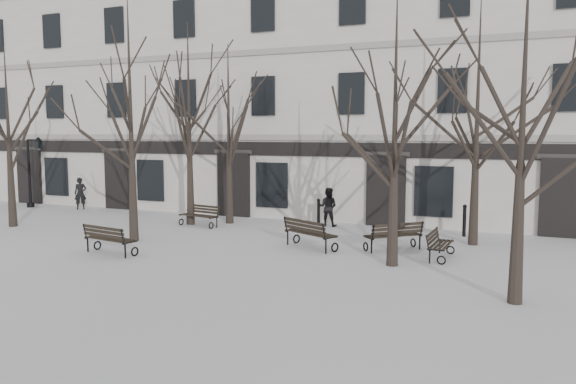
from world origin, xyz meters
The scene contains 19 objects.
ground centered at (0.00, 0.00, 0.00)m, with size 100.00×100.00×0.00m, color silver.
building centered at (0.00, 12.96, 5.52)m, with size 40.40×10.20×11.40m.
tree_0 centered at (-10.48, 1.96, 4.52)m, with size 5.06×5.06×7.23m.
tree_1 centered at (-3.97, 1.38, 5.20)m, with size 5.82×5.82×8.32m.
tree_2 centered at (5.25, 1.21, 4.78)m, with size 5.35×5.35×7.65m.
tree_3 centered at (8.56, -1.27, 4.66)m, with size 5.22×5.22×7.46m.
tree_4 centered at (-4.07, 5.22, 5.15)m, with size 5.77×5.77×8.24m.
tree_5 centered at (-2.73, 6.11, 4.64)m, with size 5.20×5.20×7.43m.
tree_6 centered at (7.13, 5.29, 5.09)m, with size 5.70×5.70×8.14m.
bench_1 centered at (-3.26, -0.75, 0.51)m, with size 1.94×0.98×0.94m.
bench_2 centered at (2.21, 2.50, 0.54)m, with size 2.05×1.52×1.00m.
bench_3 centered at (-3.48, 4.95, 0.47)m, with size 1.80×0.93×0.87m.
bench_4 centered at (4.86, 3.27, 0.52)m, with size 1.81×1.77×0.95m.
bench_5 centered at (6.35, 2.67, 0.46)m, with size 0.68×1.70×0.84m.
lamp_post centered at (-14.39, 6.67, 2.08)m, with size 1.13×0.42×3.59m.
bollard_a centered at (0.91, 7.05, 0.60)m, with size 0.14×0.14×1.11m.
bollard_b centered at (6.70, 6.76, 0.64)m, with size 0.15×0.15×1.19m.
pedestrian_a centered at (-11.64, 7.01, 0.00)m, with size 0.58×0.38×1.59m, color black.
pedestrian_b centered at (1.34, 7.01, 0.00)m, with size 0.77×0.60×1.58m, color black.
Camera 1 is at (8.62, -14.52, 3.80)m, focal length 35.00 mm.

